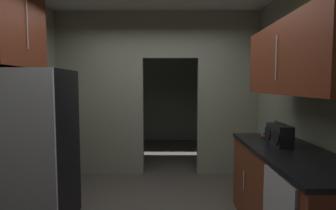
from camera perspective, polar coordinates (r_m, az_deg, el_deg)
kitchen_partition at (r=4.52m, az=-3.02°, el=3.63°), size 3.45×0.12×2.79m
adjoining_room_shell at (r=6.48m, az=-1.49°, el=3.00°), size 3.45×2.89×2.79m
refrigerator at (r=3.30m, az=-27.79°, el=-8.24°), size 0.85×0.72×1.72m
lower_cabinet_run at (r=2.91m, az=25.21°, el=-17.92°), size 0.69×1.82×0.93m
upper_cabinet_counterside at (r=2.71m, az=26.14°, el=9.26°), size 0.36×1.63×0.68m
upper_cabinet_fridgeside at (r=3.49m, az=-31.10°, el=15.49°), size 0.36×0.94×1.02m
boombox at (r=2.95m, az=23.06°, el=-5.99°), size 0.16×0.37×0.24m
book_stack at (r=3.33m, az=20.75°, el=-6.08°), size 0.14×0.17×0.07m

